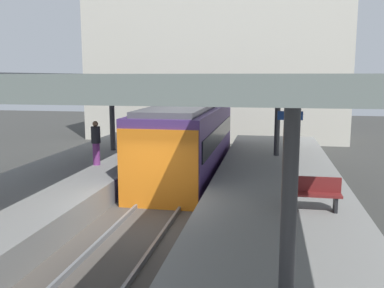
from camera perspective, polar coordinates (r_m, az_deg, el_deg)
ground_plane at (r=12.50m, az=-6.59°, el=-11.86°), size 80.00×80.00×0.00m
platform_left at (r=13.89m, az=-21.95°, el=-8.14°), size 4.40×28.00×1.00m
platform_right at (r=11.83m, az=11.57°, el=-10.63°), size 4.40×28.00×1.00m
track_ballast at (r=12.47m, az=-6.60°, el=-11.43°), size 3.20×28.00×0.20m
rail_near_side at (r=12.63m, az=-9.79°, el=-10.41°), size 0.08×28.00×0.14m
rail_far_side at (r=12.23m, az=-3.33°, el=-10.95°), size 0.08×28.00×0.14m
commuter_train at (r=18.48m, az=-0.53°, el=0.58°), size 2.78×10.29×3.10m
canopy_left at (r=14.51m, az=-19.90°, el=8.31°), size 4.18×21.00×3.52m
canopy_right at (r=12.56m, az=12.01°, el=8.32°), size 4.18×21.00×3.46m
platform_bench at (r=11.56m, az=15.96°, el=-6.26°), size 1.40×0.41×0.86m
platform_sign at (r=15.81m, az=12.96°, el=2.19°), size 0.90×0.08×2.21m
passenger_mid_platform at (r=17.04m, az=-12.74°, el=0.23°), size 0.36×0.36×1.74m
station_building_backdrop at (r=31.42m, az=3.30°, el=10.94°), size 18.00×6.00×11.00m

